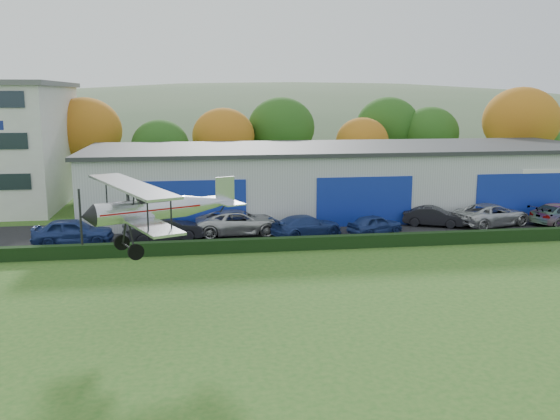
{
  "coord_description": "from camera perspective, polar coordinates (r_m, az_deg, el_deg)",
  "views": [
    {
      "loc": [
        -7.16,
        -18.46,
        9.34
      ],
      "look_at": [
        -2.87,
        10.19,
        3.7
      ],
      "focal_mm": 38.12,
      "sensor_mm": 36.0,
      "label": 1
    }
  ],
  "objects": [
    {
      "name": "ground",
      "position": [
        21.89,
        11.84,
        -14.48
      ],
      "size": [
        300.0,
        300.0,
        0.0
      ],
      "primitive_type": "plane",
      "color": "#295A1C",
      "rests_on": "ground"
    },
    {
      "name": "apron",
      "position": [
        41.8,
        5.79,
        -1.91
      ],
      "size": [
        48.0,
        9.0,
        0.05
      ],
      "primitive_type": "cube",
      "color": "black",
      "rests_on": "ground"
    },
    {
      "name": "hedge",
      "position": [
        37.21,
        7.61,
        -2.98
      ],
      "size": [
        46.0,
        0.6,
        0.8
      ],
      "primitive_type": "cube",
      "color": "black",
      "rests_on": "ground"
    },
    {
      "name": "hangar",
      "position": [
        48.47,
        6.12,
        3.03
      ],
      "size": [
        40.6,
        12.6,
        5.3
      ],
      "color": "#B2B7BC",
      "rests_on": "ground"
    },
    {
      "name": "tree_belt",
      "position": [
        59.74,
        -0.79,
        7.44
      ],
      "size": [
        75.7,
        13.22,
        10.12
      ],
      "color": "#3D2614",
      "rests_on": "ground"
    },
    {
      "name": "distant_hills",
      "position": [
        160.06,
        -7.44,
        2.89
      ],
      "size": [
        430.0,
        196.0,
        56.0
      ],
      "color": "#4C6642",
      "rests_on": "ground"
    },
    {
      "name": "car_0",
      "position": [
        39.52,
        -19.24,
        -1.96
      ],
      "size": [
        4.92,
        1.99,
        1.67
      ],
      "primitive_type": "imported",
      "rotation": [
        0.0,
        0.0,
        1.57
      ],
      "color": "navy",
      "rests_on": "apron"
    },
    {
      "name": "car_1",
      "position": [
        38.78,
        -11.16,
        -1.82
      ],
      "size": [
        5.2,
        2.97,
        1.62
      ],
      "primitive_type": "imported",
      "rotation": [
        0.0,
        0.0,
        1.84
      ],
      "color": "black",
      "rests_on": "apron"
    },
    {
      "name": "car_2",
      "position": [
        40.14,
        -3.91,
        -1.19
      ],
      "size": [
        5.95,
        2.85,
        1.64
      ],
      "primitive_type": "imported",
      "rotation": [
        0.0,
        0.0,
        1.59
      ],
      "color": "silver",
      "rests_on": "apron"
    },
    {
      "name": "car_3",
      "position": [
        39.55,
        2.57,
        -1.52
      ],
      "size": [
        5.29,
        3.52,
        1.42
      ],
      "primitive_type": "imported",
      "rotation": [
        0.0,
        0.0,
        1.91
      ],
      "color": "navy",
      "rests_on": "apron"
    },
    {
      "name": "car_4",
      "position": [
        40.63,
        9.1,
        -1.37
      ],
      "size": [
        4.24,
        2.96,
        1.34
      ],
      "primitive_type": "imported",
      "rotation": [
        0.0,
        0.0,
        1.96
      ],
      "color": "navy",
      "rests_on": "apron"
    },
    {
      "name": "car_5",
      "position": [
        44.01,
        14.48,
        -0.59
      ],
      "size": [
        4.47,
        3.02,
        1.4
      ],
      "primitive_type": "imported",
      "rotation": [
        0.0,
        0.0,
        1.17
      ],
      "color": "black",
      "rests_on": "apron"
    },
    {
      "name": "car_6",
      "position": [
        45.35,
        19.66,
        -0.41
      ],
      "size": [
        6.33,
        4.3,
        1.61
      ],
      "primitive_type": "imported",
      "rotation": [
        0.0,
        0.0,
        1.88
      ],
      "color": "silver",
      "rests_on": "apron"
    },
    {
      "name": "biplane",
      "position": [
        25.69,
        -11.9,
        0.3
      ],
      "size": [
        7.04,
        7.74,
        2.96
      ],
      "rotation": [
        0.0,
        0.0,
        0.41
      ],
      "color": "silver"
    }
  ]
}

